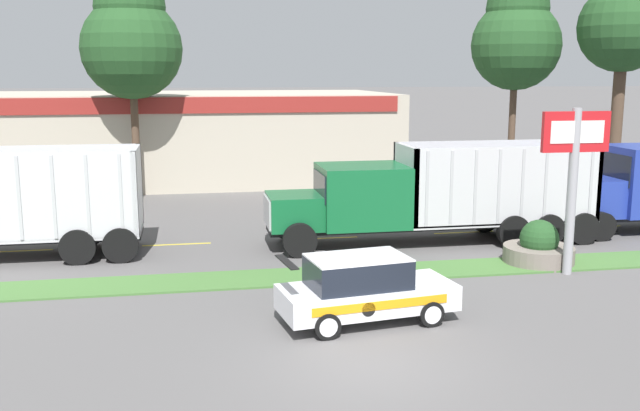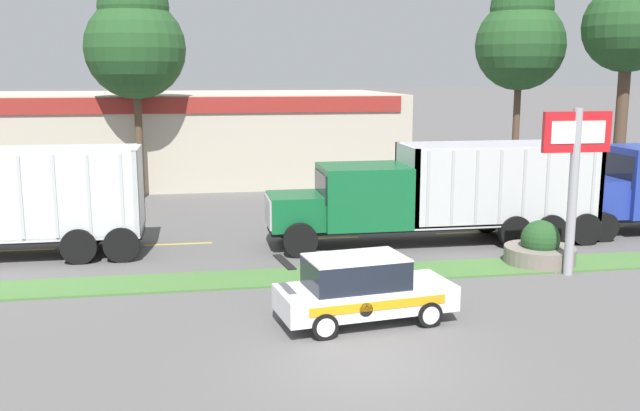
% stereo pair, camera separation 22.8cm
% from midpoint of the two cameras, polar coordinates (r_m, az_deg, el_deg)
% --- Properties ---
extents(ground_plane, '(600.00, 600.00, 0.00)m').
position_cam_midpoint_polar(ground_plane, '(15.26, 3.41, -12.61)').
color(ground_plane, '#5B5959').
extents(grass_verge, '(120.00, 1.83, 0.06)m').
position_cam_midpoint_polar(grass_verge, '(21.41, -0.86, -5.65)').
color(grass_verge, '#477538').
rests_on(grass_verge, ground_plane).
extents(centre_line_3, '(2.40, 0.14, 0.01)m').
position_cam_midpoint_polar(centre_line_3, '(26.60, -23.36, -3.37)').
color(centre_line_3, yellow).
rests_on(centre_line_3, ground_plane).
extents(centre_line_4, '(2.40, 0.14, 0.01)m').
position_cam_midpoint_polar(centre_line_4, '(25.90, -11.64, -3.06)').
color(centre_line_4, yellow).
rests_on(centre_line_4, ground_plane).
extents(centre_line_5, '(2.40, 0.14, 0.01)m').
position_cam_midpoint_polar(centre_line_5, '(26.32, 0.20, -2.62)').
color(centre_line_5, yellow).
rests_on(centre_line_5, ground_plane).
extents(centre_line_6, '(2.40, 0.14, 0.01)m').
position_cam_midpoint_polar(centre_line_6, '(27.80, 11.21, -2.12)').
color(centre_line_6, yellow).
rests_on(centre_line_6, ground_plane).
extents(centre_line_7, '(2.40, 0.14, 0.01)m').
position_cam_midpoint_polar(centre_line_7, '(30.19, 20.79, -1.61)').
color(centre_line_7, yellow).
rests_on(centre_line_7, ground_plane).
extents(dump_truck_mid, '(11.75, 2.83, 3.52)m').
position_cam_midpoint_polar(dump_truck_mid, '(25.39, 6.71, 0.44)').
color(dump_truck_mid, black).
rests_on(dump_truck_mid, ground_plane).
extents(rally_car, '(4.47, 2.31, 1.70)m').
position_cam_midpoint_polar(rally_car, '(17.43, 3.15, -6.66)').
color(rally_car, white).
rests_on(rally_car, ground_plane).
extents(store_sign_post, '(2.10, 0.28, 5.01)m').
position_cam_midpoint_polar(store_sign_post, '(22.31, 19.38, 3.36)').
color(store_sign_post, '#9E9EA3').
rests_on(store_sign_post, ground_plane).
extents(stone_planter, '(2.23, 2.23, 1.42)m').
position_cam_midpoint_polar(stone_planter, '(23.76, 16.83, -3.32)').
color(stone_planter, slate).
rests_on(stone_planter, ground_plane).
extents(store_building_backdrop, '(26.96, 12.10, 4.89)m').
position_cam_midpoint_polar(store_building_backdrop, '(42.36, -13.39, 5.44)').
color(store_building_backdrop, '#BCB29E').
rests_on(store_building_backdrop, ground_plane).
extents(tree_behind_left, '(4.40, 4.40, 11.54)m').
position_cam_midpoint_polar(tree_behind_left, '(39.03, 23.00, 13.51)').
color(tree_behind_left, brown).
rests_on(tree_behind_left, ground_plane).
extents(tree_behind_right, '(4.75, 4.75, 10.71)m').
position_cam_midpoint_polar(tree_behind_right, '(35.51, -15.07, 12.78)').
color(tree_behind_right, brown).
rests_on(tree_behind_right, ground_plane).
extents(tree_behind_far_right, '(4.74, 4.74, 11.01)m').
position_cam_midpoint_polar(tree_behind_far_right, '(40.15, 15.27, 12.91)').
color(tree_behind_far_right, brown).
rests_on(tree_behind_far_right, ground_plane).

